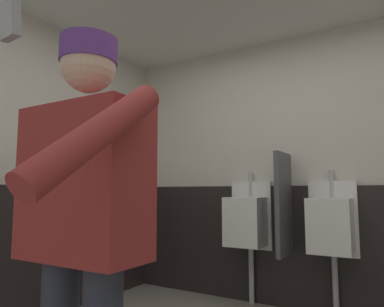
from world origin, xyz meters
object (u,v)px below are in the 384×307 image
(urinal_left, at_px, (247,221))
(person, at_px, (82,214))
(urinal_middle, at_px, (331,225))
(cell_phone, at_px, (10,14))

(urinal_left, bearing_deg, person, -83.72)
(urinal_middle, height_order, person, person)
(urinal_left, relative_size, person, 0.75)
(urinal_middle, height_order, cell_phone, cell_phone)
(urinal_middle, bearing_deg, cell_phone, -93.95)
(person, height_order, cell_phone, person)
(urinal_left, distance_m, urinal_middle, 0.75)
(urinal_middle, bearing_deg, urinal_left, 180.00)
(urinal_left, height_order, cell_phone, cell_phone)
(urinal_middle, distance_m, cell_phone, 2.82)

